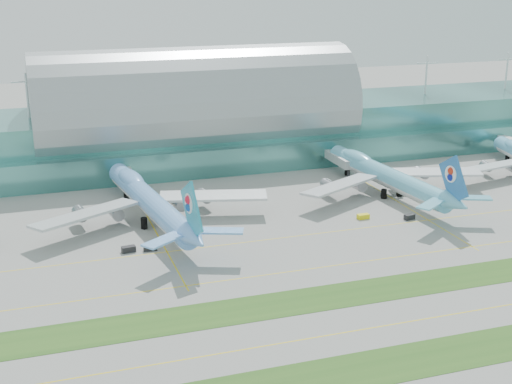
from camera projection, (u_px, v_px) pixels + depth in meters
name	position (u px, v px, depth m)	size (l,w,h in m)	color
ground	(333.00, 301.00, 159.00)	(700.00, 700.00, 0.00)	gray
terminal	(195.00, 124.00, 271.30)	(340.00, 69.10, 36.00)	#3D7A75
grass_strip_near	(395.00, 364.00, 133.64)	(420.00, 12.00, 0.08)	#2D591E
grass_strip_far	(330.00, 297.00, 160.80)	(420.00, 12.00, 0.08)	#2D591E
taxiline_b	(361.00, 330.00, 146.33)	(420.00, 0.35, 0.01)	yellow
taxiline_c	(303.00, 270.00, 175.29)	(420.00, 0.35, 0.01)	yellow
taxiline_d	(273.00, 239.00, 195.21)	(420.00, 0.35, 0.01)	yellow
airliner_b	(149.00, 200.00, 206.34)	(70.06, 80.10, 22.06)	#6EAAF3
airliner_c	(385.00, 174.00, 232.59)	(67.19, 76.61, 21.08)	#61B8D5
gse_c	(150.00, 248.00, 186.98)	(3.48, 1.57, 1.24)	black
gse_d	(129.00, 249.00, 186.07)	(3.57, 1.81, 1.57)	black
gse_e	(363.00, 216.00, 210.71)	(3.53, 1.77, 1.41)	yellow
gse_f	(409.00, 217.00, 210.07)	(3.14, 1.64, 1.55)	black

